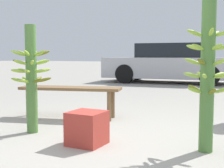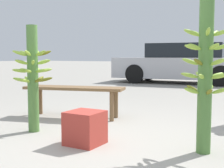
% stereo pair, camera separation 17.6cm
% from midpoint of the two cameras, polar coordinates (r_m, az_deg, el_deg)
% --- Properties ---
extents(ground_plane, '(80.00, 80.00, 0.00)m').
position_cam_midpoint_polar(ground_plane, '(3.19, -3.40, -11.17)').
color(ground_plane, '#9E998E').
extents(banana_stalk_left, '(0.47, 0.46, 1.25)m').
position_cam_midpoint_polar(banana_stalk_left, '(3.75, -15.84, 1.32)').
color(banana_stalk_left, '#4C7A38').
rests_on(banana_stalk_left, ground_plane).
extents(banana_stalk_center, '(0.44, 0.44, 1.70)m').
position_cam_midpoint_polar(banana_stalk_center, '(2.97, 15.50, 4.08)').
color(banana_stalk_center, '#4C7A38').
rests_on(banana_stalk_center, ground_plane).
extents(market_bench, '(1.50, 0.73, 0.45)m').
position_cam_midpoint_polar(market_bench, '(4.55, -8.74, -1.42)').
color(market_bench, brown).
rests_on(market_bench, ground_plane).
extents(parked_car, '(4.43, 2.20, 1.29)m').
position_cam_midpoint_polar(parked_car, '(10.56, 10.25, 3.67)').
color(parked_car, '#B7B7BC').
rests_on(parked_car, ground_plane).
extents(produce_crate, '(0.34, 0.34, 0.34)m').
position_cam_midpoint_polar(produce_crate, '(3.19, -6.17, -8.03)').
color(produce_crate, '#B2382D').
rests_on(produce_crate, ground_plane).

